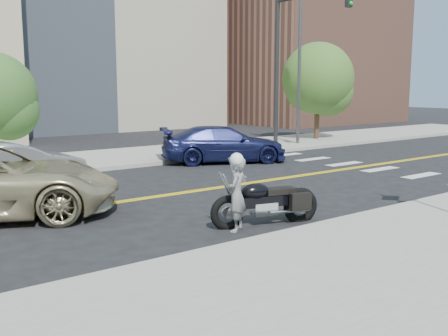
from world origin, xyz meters
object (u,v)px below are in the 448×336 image
object	(u,v)px
parked_car_silver	(14,166)
motorcyclist	(237,192)
parked_car_blue	(224,144)
motorcycle	(266,191)

from	to	relation	value
parked_car_silver	motorcyclist	bearing A→B (deg)	-167.10
motorcyclist	parked_car_silver	bearing A→B (deg)	-109.09
motorcyclist	parked_car_blue	world-z (taller)	motorcyclist
motorcyclist	parked_car_silver	world-z (taller)	motorcyclist
parked_car_silver	parked_car_blue	size ratio (longest dim) A/B	0.83
motorcyclist	parked_car_blue	xyz separation A→B (m)	(5.94, 8.29, -0.11)
motorcyclist	motorcycle	xyz separation A→B (m)	(0.86, 0.02, -0.08)
motorcycle	parked_car_silver	world-z (taller)	motorcycle
motorcyclist	motorcycle	distance (m)	0.86
motorcyclist	motorcycle	bearing A→B (deg)	144.94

